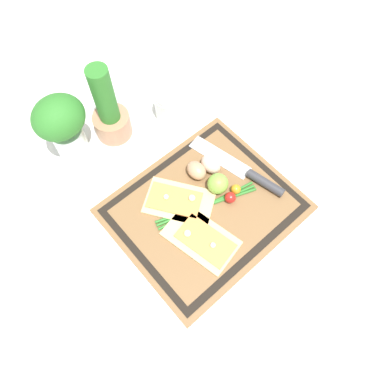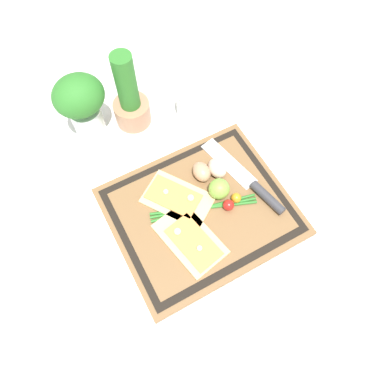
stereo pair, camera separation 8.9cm
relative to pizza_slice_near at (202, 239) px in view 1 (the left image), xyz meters
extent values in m
plane|color=white|center=(0.06, 0.06, -0.02)|extent=(6.00, 6.00, 0.00)
cube|color=brown|center=(0.06, 0.06, -0.02)|extent=(0.42, 0.36, 0.01)
cube|color=black|center=(0.06, 0.06, -0.01)|extent=(0.40, 0.33, 0.00)
cube|color=brown|center=(0.06, 0.06, -0.01)|extent=(0.36, 0.29, 0.00)
cube|color=#DBBC7F|center=(0.00, 0.00, 0.00)|extent=(0.13, 0.18, 0.01)
cube|color=#E08E47|center=(0.00, -0.01, 0.00)|extent=(0.09, 0.14, 0.00)
sphere|color=silver|center=(-0.02, 0.03, 0.01)|extent=(0.02, 0.02, 0.02)
sphere|color=silver|center=(0.01, -0.03, 0.01)|extent=(0.01, 0.01, 0.01)
cube|color=#DBBC7F|center=(0.02, 0.11, 0.00)|extent=(0.17, 0.19, 0.01)
cube|color=#E08E47|center=(0.02, 0.12, 0.00)|extent=(0.13, 0.14, 0.00)
sphere|color=silver|center=(0.05, 0.09, 0.01)|extent=(0.02, 0.02, 0.02)
sphere|color=silver|center=(0.00, 0.13, 0.01)|extent=(0.01, 0.01, 0.01)
cube|color=silver|center=(0.18, 0.13, 0.00)|extent=(0.07, 0.17, 0.00)
cylinder|color=#38383D|center=(0.21, 0.00, 0.01)|extent=(0.04, 0.10, 0.02)
ellipsoid|color=tan|center=(0.11, 0.14, 0.02)|extent=(0.04, 0.05, 0.04)
ellipsoid|color=beige|center=(0.14, 0.13, 0.02)|extent=(0.04, 0.05, 0.04)
sphere|color=#7FB742|center=(0.12, 0.07, 0.02)|extent=(0.05, 0.05, 0.05)
sphere|color=red|center=(0.12, 0.03, 0.01)|extent=(0.03, 0.03, 0.03)
sphere|color=orange|center=(0.15, 0.04, 0.01)|extent=(0.02, 0.02, 0.02)
cylinder|color=#2D7528|center=(0.07, 0.06, 0.00)|extent=(0.24, 0.10, 0.01)
cylinder|color=#2D7528|center=(0.07, 0.06, 0.00)|extent=(0.25, 0.08, 0.01)
cylinder|color=#2D7528|center=(0.07, 0.06, 0.00)|extent=(0.25, 0.06, 0.01)
cylinder|color=#AD7A5B|center=(0.03, 0.39, 0.01)|extent=(0.10, 0.10, 0.07)
cylinder|color=#2D7528|center=(0.03, 0.39, 0.11)|extent=(0.05, 0.05, 0.19)
cylinder|color=silver|center=(0.18, 0.33, 0.02)|extent=(0.08, 0.08, 0.08)
cylinder|color=olive|center=(0.18, 0.33, -0.01)|extent=(0.07, 0.07, 0.03)
cylinder|color=silver|center=(0.18, 0.33, 0.06)|extent=(0.07, 0.07, 0.01)
cylinder|color=silver|center=(-0.08, 0.40, 0.03)|extent=(0.08, 0.08, 0.10)
ellipsoid|color=#2D7528|center=(-0.08, 0.40, 0.13)|extent=(0.13, 0.11, 0.10)
camera|label=1|loc=(-0.21, -0.20, 0.81)|focal=35.00mm
camera|label=2|loc=(-0.14, -0.25, 0.81)|focal=35.00mm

